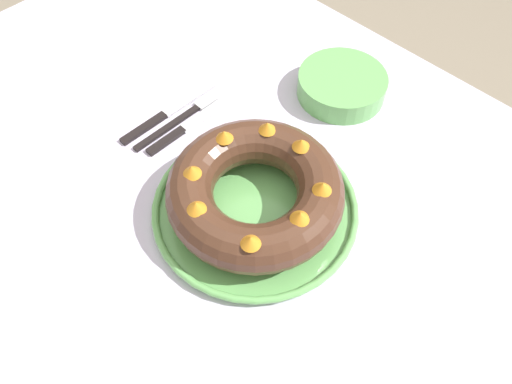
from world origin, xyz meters
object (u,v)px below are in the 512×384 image
object	(u,v)px
side_bowl	(342,85)
fork	(186,115)
cake_knife	(181,131)
bundt_cake	(256,192)
serving_dish	(256,209)
serving_knife	(163,116)

from	to	relation	value
side_bowl	fork	bearing A→B (deg)	-123.56
fork	side_bowl	bearing A→B (deg)	61.29
side_bowl	cake_knife	bearing A→B (deg)	-116.72
bundt_cake	side_bowl	distance (m)	0.33
serving_dish	side_bowl	world-z (taller)	side_bowl
bundt_cake	fork	bearing A→B (deg)	166.26
bundt_cake	fork	world-z (taller)	bundt_cake
cake_knife	serving_knife	bearing A→B (deg)	178.67
fork	serving_knife	world-z (taller)	serving_knife
serving_dish	fork	bearing A→B (deg)	166.26
serving_knife	side_bowl	distance (m)	0.35
serving_dish	fork	world-z (taller)	serving_dish
bundt_cake	cake_knife	distance (m)	0.23
serving_dish	side_bowl	xyz separation A→B (m)	(-0.08, 0.31, 0.01)
serving_dish	serving_knife	bearing A→B (deg)	174.04
serving_knife	serving_dish	bearing A→B (deg)	-0.23
fork	cake_knife	bearing A→B (deg)	-49.58
serving_knife	cake_knife	xyz separation A→B (m)	(0.05, -0.00, 0.00)
serving_dish	side_bowl	size ratio (longest dim) A/B	1.97
fork	cake_knife	distance (m)	0.04
serving_dish	bundt_cake	distance (m)	0.05
fork	serving_dish	bearing A→B (deg)	-8.88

